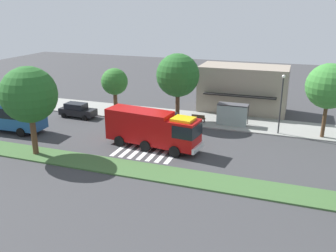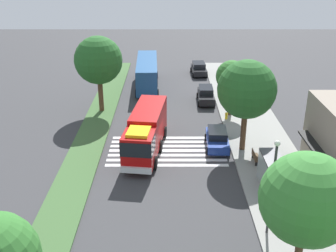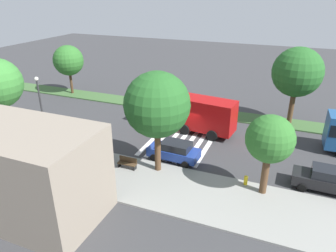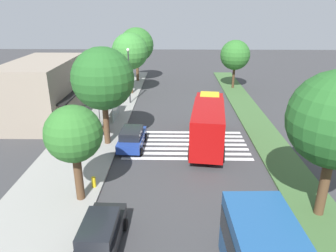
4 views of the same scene
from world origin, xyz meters
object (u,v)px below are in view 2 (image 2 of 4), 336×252
object	(u,v)px
parked_car_west	(199,68)
bench_near_shelter	(255,157)
street_lamp	(273,181)
transit_bus	(147,71)
median_tree_far_west	(98,60)
bus_stop_shelter	(268,167)
fire_hydrant	(226,116)
sidewalk_tree_far_west	(232,77)
sidewalk_tree_east	(307,199)
fire_truck	(146,131)
parked_car_east	(217,139)
sidewalk_tree_west	(247,90)
parked_car_mid	(206,95)

from	to	relation	value
parked_car_west	bench_near_shelter	bearing A→B (deg)	3.53
parked_car_west	street_lamp	world-z (taller)	street_lamp
transit_bus	median_tree_far_west	world-z (taller)	median_tree_far_west
bus_stop_shelter	median_tree_far_west	distance (m)	22.03
bench_near_shelter	fire_hydrant	size ratio (longest dim) A/B	2.29
sidewalk_tree_far_west	sidewalk_tree_east	bearing A→B (deg)	0.00
street_lamp	sidewalk_tree_east	world-z (taller)	sidewalk_tree_east
median_tree_far_west	bench_near_shelter	bearing A→B (deg)	51.03
bench_near_shelter	median_tree_far_west	xyz separation A→B (m)	(-11.90, -14.70, 5.21)
fire_truck	fire_hydrant	xyz separation A→B (m)	(-7.42, 8.10, -1.57)
median_tree_far_west	sidewalk_tree_far_west	bearing A→B (deg)	85.12
parked_car_east	fire_hydrant	bearing A→B (deg)	167.42
median_tree_far_west	fire_hydrant	xyz separation A→B (m)	(2.50, 13.51, -5.31)
street_lamp	sidewalk_tree_west	world-z (taller)	sidewalk_tree_west
fire_truck	parked_car_mid	xyz separation A→B (m)	(-12.98, 6.40, -1.14)
fire_truck	sidewalk_tree_west	xyz separation A→B (m)	(-0.45, 8.60, 3.66)
parked_car_west	transit_bus	distance (m)	9.33
parked_car_west	bus_stop_shelter	world-z (taller)	bus_stop_shelter
parked_car_west	bus_stop_shelter	size ratio (longest dim) A/B	1.33
parked_car_mid	parked_car_east	bearing A→B (deg)	1.12
parked_car_mid	fire_hydrant	xyz separation A→B (m)	(5.56, 1.70, -0.43)
parked_car_east	sidewalk_tree_east	size ratio (longest dim) A/B	0.57
parked_car_east	sidewalk_tree_east	xyz separation A→B (m)	(16.80, 2.20, 4.74)
bus_stop_shelter	sidewalk_tree_west	world-z (taller)	sidewalk_tree_west
parked_car_east	median_tree_far_west	size ratio (longest dim) A/B	0.54
parked_car_west	sidewalk_tree_west	world-z (taller)	sidewalk_tree_west
sidewalk_tree_far_west	median_tree_far_west	size ratio (longest dim) A/B	0.72
bus_stop_shelter	bench_near_shelter	xyz separation A→B (m)	(-4.00, -0.04, -1.30)
transit_bus	bus_stop_shelter	size ratio (longest dim) A/B	3.24
parked_car_east	sidewalk_tree_west	distance (m)	5.35
street_lamp	sidewalk_tree_far_west	size ratio (longest dim) A/B	1.08
parked_car_mid	bus_stop_shelter	world-z (taller)	bus_stop_shelter
fire_hydrant	bench_near_shelter	bearing A→B (deg)	7.24
sidewalk_tree_far_west	sidewalk_tree_east	xyz separation A→B (m)	(24.49, 0.00, 1.23)
parked_car_west	bus_stop_shelter	distance (m)	30.66
sidewalk_tree_far_west	sidewalk_tree_east	size ratio (longest dim) A/B	0.76
sidewalk_tree_west	median_tree_far_west	world-z (taller)	median_tree_far_west
bench_near_shelter	street_lamp	bearing A→B (deg)	-6.71
parked_car_mid	sidewalk_tree_west	bearing A→B (deg)	11.06
bus_stop_shelter	bench_near_shelter	distance (m)	4.20
parked_car_west	fire_hydrant	size ratio (longest dim) A/B	6.67
parked_car_east	sidewalk_tree_east	distance (m)	17.59
street_lamp	sidewalk_tree_east	distance (m)	4.80
parked_car_east	fire_hydrant	xyz separation A→B (m)	(-6.39, 1.70, -0.38)
bus_stop_shelter	sidewalk_tree_west	distance (m)	7.52
parked_car_mid	median_tree_far_west	xyz separation A→B (m)	(3.06, -11.81, 4.88)
sidewalk_tree_far_west	parked_car_west	bearing A→B (deg)	-172.06
fire_truck	street_lamp	xyz separation A→B (m)	(11.28, 8.20, 1.87)
bench_near_shelter	sidewalk_tree_west	distance (m)	5.71
bus_stop_shelter	fire_hydrant	distance (m)	13.53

